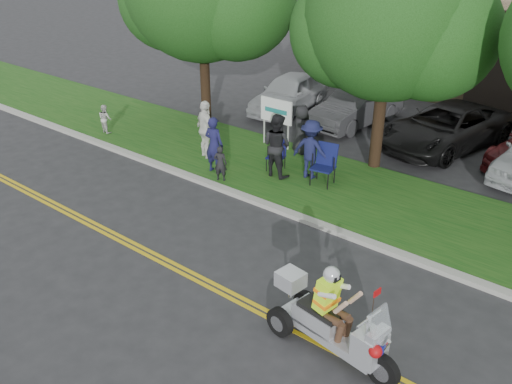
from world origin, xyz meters
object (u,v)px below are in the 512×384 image
Objects in this scene: lawn_chair_a at (277,152)px; spectator_adult_right at (206,130)px; spectator_adult_left at (214,145)px; parked_car_mid at (446,127)px; spectator_adult_mid at (277,145)px; trike_scooter at (330,322)px; parked_car_far_left at (289,93)px; lawn_chair_b at (325,161)px; parked_car_left at (356,107)px.

lawn_chair_a is 2.46m from spectator_adult_right.
parked_car_mid is at bearing -131.12° from spectator_adult_left.
trike_scooter is at bearing 136.56° from spectator_adult_mid.
lawn_chair_b is at bearing -52.61° from parked_car_far_left.
lawn_chair_b is 0.62× the size of spectator_adult_mid.
parked_car_mid is (3.24, 5.20, 0.07)m from lawn_chair_a.
trike_scooter is at bearing -61.41° from lawn_chair_a.
spectator_adult_mid reaches higher than parked_car_mid.
lawn_chair_b is 0.23× the size of parked_car_mid.
lawn_chair_a is 6.12m from parked_car_far_left.
spectator_adult_right reaches higher than parked_car_far_left.
trike_scooter is 13.89m from parked_car_far_left.
parked_car_left is (3.00, 0.16, -0.04)m from parked_car_far_left.
spectator_adult_mid reaches higher than trike_scooter.
parked_car_far_left is (-3.53, 5.58, -0.31)m from spectator_adult_mid.
lawn_chair_b is 0.28× the size of parked_car_left.
spectator_adult_mid is (-1.41, -0.45, 0.29)m from lawn_chair_b.
parked_car_far_left is (-4.94, 5.13, -0.02)m from lawn_chair_b.
spectator_adult_mid is at bearing -78.87° from parked_car_left.
spectator_adult_right is at bearing -178.67° from lawn_chair_a.
lawn_chair_a is at bearing -81.33° from parked_car_left.
spectator_adult_right is at bearing 8.64° from spectator_adult_mid.
lawn_chair_b is (-3.72, 5.74, 0.16)m from trike_scooter.
trike_scooter is 0.51× the size of parked_car_mid.
trike_scooter is at bearing 141.13° from spectator_adult_left.
spectator_adult_mid is at bearing -152.66° from spectator_adult_right.
parked_car_mid reaches higher than lawn_chair_a.
parked_car_far_left is 1.02× the size of parked_car_left.
lawn_chair_a is at bearing -53.59° from spectator_adult_mid.
lawn_chair_b is 3.35m from spectator_adult_left.
spectator_adult_right is 5.94m from parked_car_far_left.
spectator_adult_left is 0.93× the size of spectator_adult_right.
parked_car_far_left is (-0.93, 5.86, -0.29)m from spectator_adult_right.
spectator_adult_mid reaches higher than lawn_chair_b.
trike_scooter is 0.61× the size of parked_car_far_left.
lawn_chair_b is at bearing 131.34° from trike_scooter.
spectator_adult_mid is 0.44× the size of parked_car_far_left.
parked_car_mid is at bearing -115.47° from spectator_adult_mid.
lawn_chair_a is 0.51× the size of spectator_adult_mid.
parked_car_far_left reaches higher than parked_car_mid.
parked_car_far_left is at bearing 124.43° from lawn_chair_b.
trike_scooter is 6.84m from lawn_chair_b.
trike_scooter reaches higher than parked_car_left.
trike_scooter is 1.54× the size of spectator_adult_left.
parked_car_left is at bearing 77.92° from lawn_chair_a.
parked_car_far_left is at bearing -166.68° from parked_car_mid.
parked_car_mid is (-2.16, 10.89, 0.11)m from trike_scooter.
lawn_chair_b is 4.09m from spectator_adult_right.
trike_scooter is 7.84m from lawn_chair_a.
trike_scooter is 11.10m from parked_car_mid.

